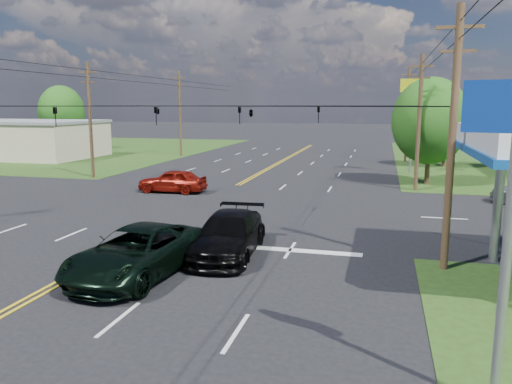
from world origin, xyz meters
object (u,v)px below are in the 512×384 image
(tree_right_b, at_px, (446,124))
(suv_black, at_px, (228,235))
(pole_ne, at_px, (419,121))
(tree_far_l, at_px, (61,111))
(pole_right_far, at_px, (407,113))
(pickup_dkgreen, at_px, (137,252))
(pole_se, at_px, (452,137))
(retail_nw, at_px, (25,140))
(pole_nw, at_px, (90,119))
(pole_left_far, at_px, (180,113))
(tree_right_a, at_px, (430,121))

(tree_right_b, relative_size, suv_black, 1.21)
(pole_ne, xyz_separation_m, tree_far_l, (-45.00, 23.00, 0.28))
(tree_far_l, bearing_deg, pole_ne, -27.07)
(pole_right_far, distance_m, tree_far_l, 45.18)
(pickup_dkgreen, bearing_deg, tree_right_b, 74.48)
(pole_se, height_order, suv_black, pole_se)
(retail_nw, relative_size, pickup_dkgreen, 2.54)
(pole_se, xyz_separation_m, suv_black, (-8.35, -0.22, -4.07))
(retail_nw, xyz_separation_m, pole_ne, (43.00, -13.00, 2.92))
(pole_right_far, bearing_deg, tree_right_b, -48.81)
(pole_nw, relative_size, pole_left_far, 0.95)
(pole_left_far, bearing_deg, retail_nw, -160.56)
(pole_left_far, xyz_separation_m, tree_right_b, (29.50, -4.00, -0.95))
(retail_nw, relative_size, pole_ne, 1.68)
(tree_right_a, bearing_deg, pole_se, -92.73)
(pole_se, xyz_separation_m, pole_right_far, (0.00, 37.00, 0.25))
(pole_se, relative_size, pickup_dkgreen, 1.51)
(pole_right_far, bearing_deg, pole_left_far, 180.00)
(pole_nw, height_order, tree_right_a, pole_nw)
(pole_nw, bearing_deg, tree_right_a, 6.34)
(pole_ne, relative_size, tree_right_a, 1.16)
(pole_ne, relative_size, tree_right_b, 1.34)
(retail_nw, xyz_separation_m, tree_far_l, (-2.00, 10.00, 3.19))
(pole_left_far, bearing_deg, pole_nw, -90.00)
(pole_left_far, distance_m, suv_black, 41.42)
(tree_far_l, distance_m, suv_black, 55.33)
(retail_nw, height_order, pole_right_far, pole_right_far)
(tree_right_a, xyz_separation_m, tree_far_l, (-46.00, 20.00, 0.33))
(tree_far_l, bearing_deg, tree_right_b, -9.37)
(tree_right_b, bearing_deg, tree_far_l, 170.63)
(pole_nw, height_order, pole_ne, same)
(retail_nw, relative_size, pole_left_far, 1.60)
(retail_nw, xyz_separation_m, tree_right_b, (46.50, 2.00, 2.22))
(retail_nw, bearing_deg, pole_right_far, 7.94)
(tree_right_a, bearing_deg, pole_right_far, 93.58)
(pole_right_far, height_order, tree_right_a, pole_right_far)
(pole_nw, height_order, tree_far_l, pole_nw)
(pole_right_far, bearing_deg, retail_nw, -172.06)
(retail_nw, bearing_deg, pole_left_far, 19.44)
(pole_nw, xyz_separation_m, suv_black, (17.65, -18.22, -4.07))
(pole_right_far, bearing_deg, tree_right_a, -86.42)
(pole_se, xyz_separation_m, pickup_dkgreen, (-10.74, -3.47, -4.04))
(pole_nw, distance_m, pickup_dkgreen, 26.65)
(pole_se, bearing_deg, suv_black, -178.47)
(tree_far_l, xyz_separation_m, pickup_dkgreen, (34.26, -44.47, -4.32))
(retail_nw, height_order, tree_right_a, tree_right_a)
(pole_nw, bearing_deg, pole_se, -34.70)
(pole_ne, xyz_separation_m, pickup_dkgreen, (-10.74, -21.47, -4.04))
(tree_right_a, bearing_deg, tree_right_b, 78.23)
(retail_nw, xyz_separation_m, pole_nw, (17.00, -13.00, 2.92))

